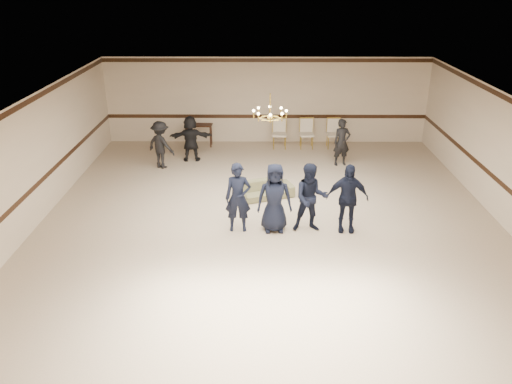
% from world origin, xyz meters
% --- Properties ---
extents(room, '(12.01, 14.01, 3.21)m').
position_xyz_m(room, '(0.00, 0.00, 1.60)').
color(room, beige).
rests_on(room, ground).
extents(chair_rail, '(12.00, 0.02, 0.14)m').
position_xyz_m(chair_rail, '(0.00, 6.99, 1.00)').
color(chair_rail, black).
rests_on(chair_rail, wall_back).
extents(crown_molding, '(12.00, 0.02, 0.14)m').
position_xyz_m(crown_molding, '(0.00, 6.99, 3.08)').
color(crown_molding, black).
rests_on(crown_molding, wall_back).
extents(chandelier, '(0.94, 0.94, 0.89)m').
position_xyz_m(chandelier, '(0.00, 1.00, 2.88)').
color(chandelier, '#B19339').
rests_on(chandelier, ceiling).
extents(boy_a, '(0.66, 0.44, 1.78)m').
position_xyz_m(boy_a, '(-0.79, -0.32, 0.89)').
color(boy_a, black).
rests_on(boy_a, floor).
extents(boy_b, '(0.90, 0.61, 1.78)m').
position_xyz_m(boy_b, '(0.11, -0.32, 0.89)').
color(boy_b, black).
rests_on(boy_b, floor).
extents(boy_c, '(0.88, 0.69, 1.78)m').
position_xyz_m(boy_c, '(1.01, -0.32, 0.89)').
color(boy_c, black).
rests_on(boy_c, floor).
extents(boy_d, '(1.06, 0.48, 1.78)m').
position_xyz_m(boy_d, '(1.91, -0.32, 0.89)').
color(boy_d, black).
rests_on(boy_d, floor).
extents(settee, '(1.82, 1.23, 0.50)m').
position_xyz_m(settee, '(-0.14, 1.70, 0.25)').
color(settee, olive).
rests_on(settee, floor).
extents(adult_left, '(1.18, 1.03, 1.58)m').
position_xyz_m(adult_left, '(-3.52, 4.15, 0.79)').
color(adult_left, black).
rests_on(adult_left, floor).
extents(adult_mid, '(1.50, 0.57, 1.58)m').
position_xyz_m(adult_mid, '(-2.62, 4.85, 0.79)').
color(adult_mid, black).
rests_on(adult_mid, floor).
extents(adult_right, '(0.64, 0.49, 1.58)m').
position_xyz_m(adult_right, '(2.48, 4.45, 0.79)').
color(adult_right, black).
rests_on(adult_right, floor).
extents(banquet_chair_left, '(0.55, 0.55, 1.06)m').
position_xyz_m(banquet_chair_left, '(0.47, 6.25, 0.53)').
color(banquet_chair_left, beige).
rests_on(banquet_chair_left, floor).
extents(banquet_chair_mid, '(0.54, 0.54, 1.06)m').
position_xyz_m(banquet_chair_mid, '(1.47, 6.25, 0.53)').
color(banquet_chair_mid, beige).
rests_on(banquet_chair_mid, floor).
extents(banquet_chair_right, '(0.54, 0.54, 1.06)m').
position_xyz_m(banquet_chair_right, '(2.47, 6.25, 0.53)').
color(banquet_chair_right, beige).
rests_on(banquet_chair_right, floor).
extents(console_table, '(1.03, 0.50, 0.85)m').
position_xyz_m(console_table, '(-2.53, 6.45, 0.42)').
color(console_table, '#341A11').
rests_on(console_table, floor).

